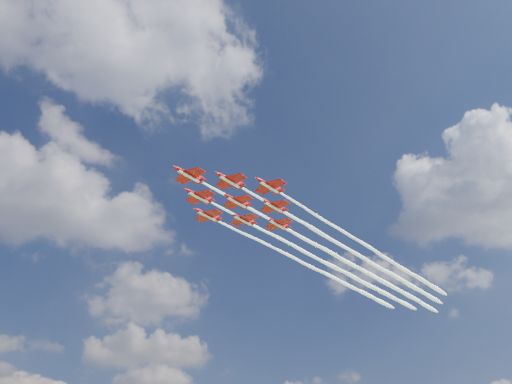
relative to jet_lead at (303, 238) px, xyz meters
The scene contains 9 objects.
jet_lead is the anchor object (origin of this frame).
jet_row2_port 12.51m from the jet_lead, ahead, with size 107.88×58.94×3.00m.
jet_row2_starb 12.51m from the jet_lead, 61.46° to the left, with size 107.88×58.94×3.00m.
jet_row3_port 25.02m from the jet_lead, ahead, with size 107.88×58.94×3.00m.
jet_row3_centre 20.78m from the jet_lead, 27.62° to the left, with size 107.88×58.94×3.00m.
jet_row3_starb 25.02m from the jet_lead, 61.46° to the left, with size 107.88×58.94×3.00m.
jet_row4_port 31.94m from the jet_lead, 15.02° to the left, with size 107.88×58.94×3.00m.
jet_row4_starb 31.94m from the jet_lead, 40.22° to the left, with size 107.88×58.94×3.00m.
jet_tail 41.57m from the jet_lead, 27.62° to the left, with size 107.88×58.94×3.00m.
Camera 1 is at (-37.66, -132.46, 4.00)m, focal length 35.00 mm.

